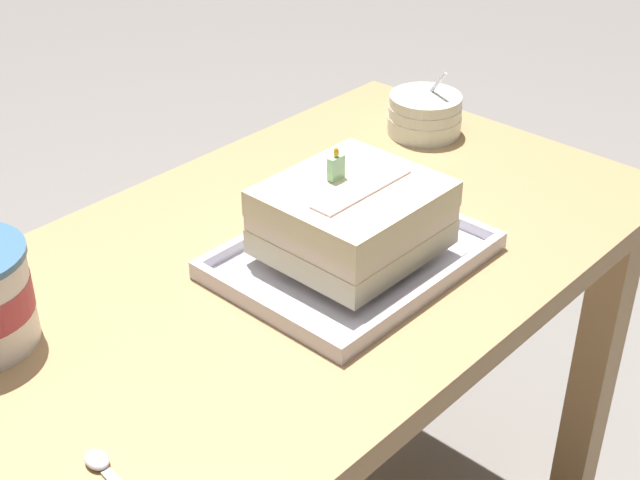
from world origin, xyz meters
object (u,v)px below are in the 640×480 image
(foil_tray, at_px, (352,258))
(birthday_cake, at_px, (353,217))
(bowl_stack, at_px, (425,114))
(serving_spoon_near_tray, at_px, (106,470))

(foil_tray, distance_m, birthday_cake, 0.06)
(bowl_stack, xyz_separation_m, serving_spoon_near_tray, (-0.82, -0.24, -0.03))
(foil_tray, xyz_separation_m, bowl_stack, (0.38, 0.17, 0.03))
(birthday_cake, relative_size, bowl_stack, 1.67)
(bowl_stack, height_order, serving_spoon_near_tray, bowl_stack)
(bowl_stack, bearing_deg, foil_tray, -155.89)
(foil_tray, distance_m, bowl_stack, 0.42)
(foil_tray, height_order, bowl_stack, bowl_stack)
(serving_spoon_near_tray, bearing_deg, birthday_cake, 8.83)
(birthday_cake, distance_m, bowl_stack, 0.42)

